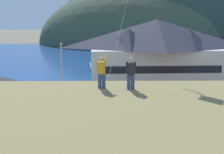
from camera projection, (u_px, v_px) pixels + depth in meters
ground_plane at (98, 137)px, 24.83m from camera, size 600.00×600.00×0.00m
parking_lot_pad at (100, 118)px, 29.71m from camera, size 40.00×20.00×0.10m
bay_water at (105, 55)px, 83.54m from camera, size 360.00×84.00×0.03m
far_hill_west_ridge at (135, 42)px, 132.07m from camera, size 91.91×73.67×51.86m
far_hill_east_peak at (147, 42)px, 134.82m from camera, size 97.66×68.72×62.81m
harbor_lodge at (156, 50)px, 44.49m from camera, size 22.74×12.00×10.71m
storage_shed_near_lot at (0, 98)px, 28.58m from camera, size 7.89×5.62×4.85m
wharf_dock at (112, 68)px, 58.96m from camera, size 3.20×14.99×0.70m
moored_boat_wharfside at (96, 67)px, 58.52m from camera, size 3.13×7.73×2.16m
moored_boat_outer_mooring at (127, 66)px, 59.20m from camera, size 2.29×6.40×2.16m
parked_car_front_row_end at (223, 104)px, 31.18m from camera, size 4.23×2.10×1.82m
parked_car_front_row_silver at (90, 124)px, 25.26m from camera, size 4.29×2.24×1.82m
parked_car_mid_row_far at (170, 105)px, 30.62m from camera, size 4.34×2.33×1.82m
parked_car_back_row_right at (88, 106)px, 30.30m from camera, size 4.20×2.06×1.82m
parked_car_corner_spot at (130, 107)px, 30.01m from camera, size 4.28×2.21×1.82m
parking_light_pole at (62, 69)px, 34.18m from camera, size 0.24×0.78×7.62m
person_kite_flyer at (102, 71)px, 14.78m from camera, size 0.52×0.66×1.86m
person_companion at (131, 72)px, 14.53m from camera, size 0.55×0.40×1.74m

